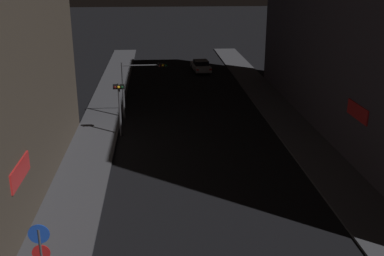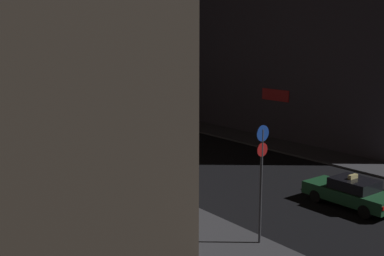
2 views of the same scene
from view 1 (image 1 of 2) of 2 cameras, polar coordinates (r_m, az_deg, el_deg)
name	(u,v)px [view 1 (image 1 of 2)]	position (r m, az deg, el deg)	size (l,w,h in m)	color
sidewalk_left	(100,125)	(36.84, -11.31, 0.37)	(3.16, 69.52, 0.13)	#424247
sidewalk_right	(286,120)	(37.99, 11.53, 0.93)	(3.16, 69.52, 0.13)	#424247
far_car	(201,66)	(55.09, 1.09, 7.66)	(2.13, 4.57, 1.42)	#B7B7BC
traffic_light_overhead	(141,78)	(37.39, -6.28, 6.20)	(3.72, 0.41, 4.62)	#47474C
traffic_light_left_kerb	(119,99)	(33.55, -8.95, 3.58)	(0.80, 0.42, 3.95)	#47474C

